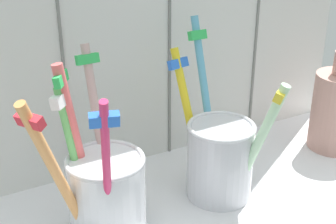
% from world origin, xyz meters
% --- Properties ---
extents(counter_slab, '(0.64, 0.22, 0.02)m').
position_xyz_m(counter_slab, '(0.00, 0.00, 0.01)').
color(counter_slab, silver).
rests_on(counter_slab, ground).
extents(toothbrush_cup_left, '(0.12, 0.13, 0.18)m').
position_xyz_m(toothbrush_cup_left, '(-0.07, -0.00, 0.07)').
color(toothbrush_cup_left, white).
rests_on(toothbrush_cup_left, counter_slab).
extents(toothbrush_cup_right, '(0.08, 0.13, 0.18)m').
position_xyz_m(toothbrush_cup_right, '(0.07, -0.00, 0.07)').
color(toothbrush_cup_right, silver).
rests_on(toothbrush_cup_right, counter_slab).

